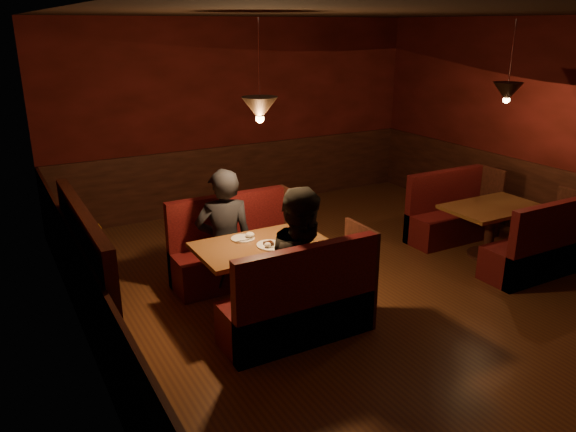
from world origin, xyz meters
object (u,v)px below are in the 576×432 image
main_bench_near (302,309)px  second_table (491,219)px  main_bench_far (235,254)px  diner_b (305,243)px  diner_a (224,215)px  second_bench_near (539,252)px  second_bench_far (450,217)px  main_table (263,258)px

main_bench_near → second_table: (3.08, 0.58, 0.18)m
main_bench_far → main_bench_near: size_ratio=1.00×
diner_b → diner_a: bearing=85.7°
second_table → second_bench_near: size_ratio=0.90×
main_bench_far → second_table: main_bench_far is taller
second_table → second_bench_far: 0.73m
second_bench_far → diner_b: 3.23m
main_table → diner_b: diner_b is taller
main_table → second_bench_far: size_ratio=1.01×
main_bench_near → second_bench_far: main_bench_near is taller
second_bench_far → diner_b: bearing=-159.7°
main_bench_near → second_table: size_ratio=1.23×
diner_a → diner_b: 1.20m
second_table → second_bench_near: bearing=-87.8°
second_table → main_table: bearing=176.8°
second_bench_far → second_bench_near: same height
second_table → main_bench_near: bearing=-169.4°
diner_a → diner_b: size_ratio=0.98×
main_bench_far → diner_a: bearing=-139.1°
second_bench_near → second_bench_far: bearing=90.0°
main_bench_far → second_table: size_ratio=1.23×
second_bench_far → second_bench_near: 1.41m
main_bench_near → diner_a: (-0.19, 1.33, 0.55)m
main_bench_far → diner_b: 1.44m
diner_b → main_bench_far: bearing=75.8°
second_table → second_bench_near: second_bench_near is taller
main_table → second_table: main_table is taller
main_bench_far → second_table: 3.22m
second_bench_near → diner_b: (-2.97, 0.31, 0.58)m
main_bench_near → second_bench_near: 3.11m
diner_a → diner_b: bearing=120.4°
main_bench_near → second_bench_near: size_ratio=1.11×
main_bench_far → second_bench_near: (3.11, -1.63, -0.02)m
second_table → second_bench_far: size_ratio=0.90×
main_table → diner_a: (-0.18, 0.58, 0.32)m
second_bench_far → second_bench_near: size_ratio=1.00×
main_table → diner_a: size_ratio=0.77×
second_bench_near → main_table: bearing=164.3°
main_bench_near → diner_a: bearing=98.1°
diner_b → second_table: bearing=-12.3°
second_bench_far → diner_b: (-2.97, -1.10, 0.58)m
second_table → second_bench_far: second_bench_far is taller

